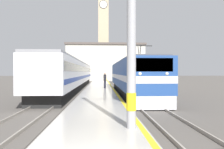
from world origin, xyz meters
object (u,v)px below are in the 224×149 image
at_px(passenger_train, 74,74).
at_px(clock_tower, 103,32).
at_px(locomotive_train, 131,77).
at_px(person_on_platform, 105,80).
at_px(catenary_mast, 133,8).

height_order(passenger_train, clock_tower, clock_tower).
bearing_deg(locomotive_train, passenger_train, 128.30).
distance_m(locomotive_train, passenger_train, 10.97).
bearing_deg(passenger_train, person_on_platform, -50.37).
xyz_separation_m(catenary_mast, person_on_platform, (-0.61, 18.19, -3.07)).
height_order(catenary_mast, clock_tower, clock_tower).
relative_size(catenary_mast, clock_tower, 0.30).
bearing_deg(locomotive_train, clock_tower, 92.84).
height_order(locomotive_train, clock_tower, clock_tower).
bearing_deg(clock_tower, locomotive_train, -87.16).
height_order(locomotive_train, passenger_train, locomotive_train).
distance_m(locomotive_train, person_on_platform, 4.43).
distance_m(passenger_train, person_on_platform, 6.58).
xyz_separation_m(catenary_mast, clock_tower, (-0.30, 61.11, 10.25)).
xyz_separation_m(passenger_train, catenary_mast, (4.79, -23.24, 2.48)).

